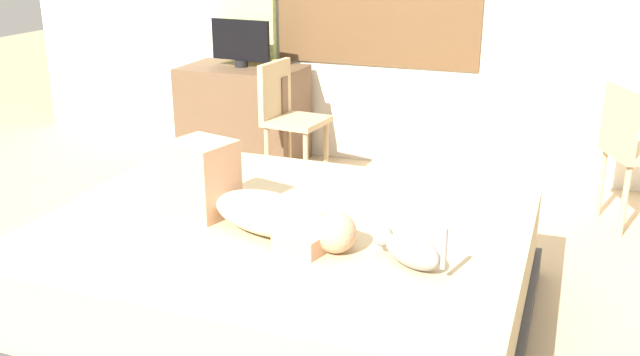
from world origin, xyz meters
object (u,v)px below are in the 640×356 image
tv_monitor (241,42)px  person_lying (251,203)px  bed (284,271)px  cup (277,66)px  cat (409,249)px  chair_by_desk (288,113)px  chair_spare (633,146)px  desk (244,115)px

tv_monitor → person_lying: bearing=-62.5°
bed → cup: 2.22m
cat → tv_monitor: (-1.85, 2.29, 0.37)m
person_lying → tv_monitor: 2.46m
chair_by_desk → chair_spare: 2.21m
person_lying → tv_monitor: size_ratio=1.95×
bed → chair_spare: (1.50, 1.72, 0.27)m
bed → chair_by_desk: (-0.71, 1.72, 0.27)m
desk → chair_by_desk: (0.51, -0.34, 0.14)m
cat → tv_monitor: bearing=129.0°
desk → tv_monitor: bearing=180.0°
bed → cat: size_ratio=6.65×
chair_by_desk → person_lying: bearing=-71.5°
desk → chair_spare: (2.72, -0.34, 0.14)m
cat → cup: size_ratio=3.75×
cup → chair_by_desk: 0.41m
desk → cup: cup is taller
bed → chair_spare: 2.30m
desk → cat: bearing=-51.1°
bed → desk: 2.40m
cat → chair_spare: chair_spare is taller
desk → chair_spare: bearing=-7.1°
cat → chair_by_desk: (-1.34, 1.95, -0.04)m
cat → cup: cup is taller
chair_by_desk → chair_spare: size_ratio=1.00×
bed → person_lying: size_ratio=2.30×
cat → chair_by_desk: bearing=124.5°
chair_spare → tv_monitor: bearing=172.9°
tv_monitor → chair_spare: bearing=-7.1°
cat → chair_spare: (0.87, 1.95, -0.04)m
chair_spare → cat: bearing=-114.1°
tv_monitor → chair_spare: tv_monitor is taller
person_lying → tv_monitor: bearing=117.5°
cup → chair_by_desk: (0.18, -0.24, -0.28)m
desk → cup: 0.54m
person_lying → chair_by_desk: 1.93m
person_lying → chair_by_desk: size_ratio=1.09×
bed → desk: desk is taller
desk → chair_spare: chair_spare is taller
desk → chair_by_desk: chair_by_desk is taller
desk → chair_spare: size_ratio=1.05×
cup → cat: bearing=-55.2°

